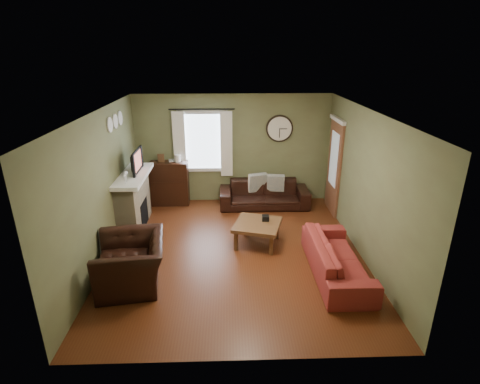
{
  "coord_description": "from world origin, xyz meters",
  "views": [
    {
      "loc": [
        -0.12,
        -6.12,
        3.57
      ],
      "look_at": [
        0.1,
        0.4,
        1.05
      ],
      "focal_mm": 28.0,
      "sensor_mm": 36.0,
      "label": 1
    }
  ],
  "objects_px": {
    "sofa_brown": "(264,194)",
    "sofa_red": "(337,258)",
    "armchair": "(131,262)",
    "bookshelf": "(170,183)",
    "coffee_table": "(257,233)"
  },
  "relations": [
    {
      "from": "sofa_red",
      "to": "armchair",
      "type": "bearing_deg",
      "value": 92.91
    },
    {
      "from": "sofa_brown",
      "to": "sofa_red",
      "type": "height_order",
      "value": "sofa_brown"
    },
    {
      "from": "sofa_brown",
      "to": "sofa_red",
      "type": "distance_m",
      "value": 3.07
    },
    {
      "from": "bookshelf",
      "to": "coffee_table",
      "type": "distance_m",
      "value": 2.87
    },
    {
      "from": "armchair",
      "to": "coffee_table",
      "type": "bearing_deg",
      "value": 111.41
    },
    {
      "from": "armchair",
      "to": "coffee_table",
      "type": "distance_m",
      "value": 2.45
    },
    {
      "from": "armchair",
      "to": "sofa_red",
      "type": "bearing_deg",
      "value": 83.95
    },
    {
      "from": "sofa_brown",
      "to": "armchair",
      "type": "distance_m",
      "value": 3.93
    },
    {
      "from": "bookshelf",
      "to": "sofa_red",
      "type": "bearing_deg",
      "value": -44.52
    },
    {
      "from": "bookshelf",
      "to": "sofa_brown",
      "type": "distance_m",
      "value": 2.28
    },
    {
      "from": "sofa_brown",
      "to": "coffee_table",
      "type": "distance_m",
      "value": 1.89
    },
    {
      "from": "bookshelf",
      "to": "sofa_red",
      "type": "height_order",
      "value": "bookshelf"
    },
    {
      "from": "sofa_red",
      "to": "coffee_table",
      "type": "xyz_separation_m",
      "value": [
        -1.25,
        1.06,
        -0.07
      ]
    },
    {
      "from": "sofa_red",
      "to": "sofa_brown",
      "type": "bearing_deg",
      "value": 17.84
    },
    {
      "from": "bookshelf",
      "to": "sofa_red",
      "type": "relative_size",
      "value": 0.52
    }
  ]
}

